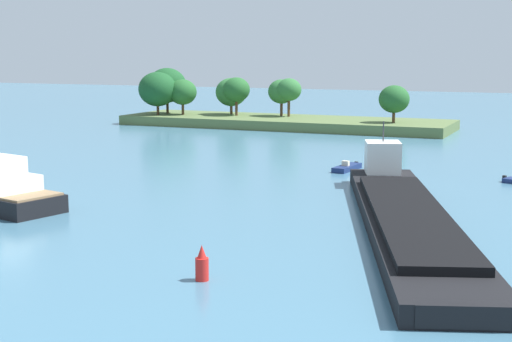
# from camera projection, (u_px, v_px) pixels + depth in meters

# --- Properties ---
(treeline_island) EXTENTS (52.09, 14.44, 9.08)m
(treeline_island) POSITION_uv_depth(u_px,v_px,m) (251.00, 107.00, 122.00)
(treeline_island) COLOR #566B3D
(treeline_island) RESTS_ON ground
(small_motorboat) EXTENTS (1.83, 5.06, 1.00)m
(small_motorboat) POSITION_uv_depth(u_px,v_px,m) (347.00, 168.00, 76.35)
(small_motorboat) COLOR navy
(small_motorboat) RESTS_ON ground
(cargo_barge) EXTENTS (17.87, 37.57, 5.74)m
(cargo_barge) POSITION_uv_depth(u_px,v_px,m) (405.00, 213.00, 51.78)
(cargo_barge) COLOR black
(cargo_barge) RESTS_ON ground
(channel_buoy_red) EXTENTS (0.70, 0.70, 1.90)m
(channel_buoy_red) POSITION_uv_depth(u_px,v_px,m) (202.00, 265.00, 39.51)
(channel_buoy_red) COLOR red
(channel_buoy_red) RESTS_ON ground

